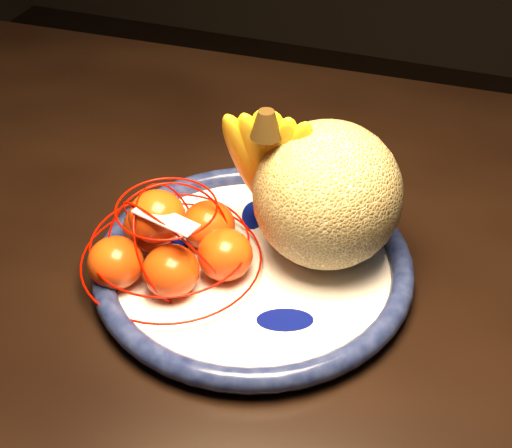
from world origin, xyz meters
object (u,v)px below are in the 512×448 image
(dining_table, at_px, (241,276))
(banana_bunch, at_px, (271,161))
(fruit_bowl, at_px, (253,265))
(cantaloupe, at_px, (327,195))
(mandarin_bag, at_px, (171,243))

(dining_table, height_order, banana_bunch, banana_bunch)
(fruit_bowl, bearing_deg, cantaloupe, 34.87)
(mandarin_bag, bearing_deg, fruit_bowl, 20.96)
(cantaloupe, xyz_separation_m, mandarin_bag, (-0.16, -0.08, -0.05))
(fruit_bowl, distance_m, mandarin_bag, 0.10)
(banana_bunch, distance_m, mandarin_bag, 0.15)
(fruit_bowl, relative_size, banana_bunch, 1.83)
(dining_table, distance_m, cantaloupe, 0.22)
(cantaloupe, xyz_separation_m, banana_bunch, (-0.07, 0.02, 0.02))
(dining_table, bearing_deg, banana_bunch, -8.15)
(fruit_bowl, xyz_separation_m, cantaloupe, (0.07, 0.05, 0.09))
(fruit_bowl, distance_m, cantaloupe, 0.12)
(cantaloupe, bearing_deg, dining_table, 168.21)
(banana_bunch, bearing_deg, cantaloupe, -23.59)
(cantaloupe, height_order, mandarin_bag, cantaloupe)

